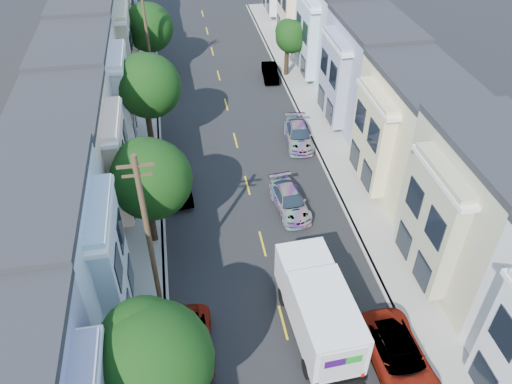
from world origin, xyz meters
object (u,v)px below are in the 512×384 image
at_px(lead_sedan, 290,201).
at_px(parked_left_c, 191,345).
at_px(utility_pole_far, 147,37).
at_px(parked_right_c, 298,135).
at_px(tree_b, 151,362).
at_px(fedex_truck, 318,307).
at_px(parked_left_d, 177,185).
at_px(tree_c, 150,180).
at_px(parked_right_b, 399,358).
at_px(tree_d, 147,87).
at_px(utility_pole_near, 149,241).
at_px(tree_e, 148,28).
at_px(tree_far_r, 291,37).
at_px(parked_right_d, 270,72).

height_order(lead_sedan, parked_left_c, lead_sedan).
bearing_deg(parked_left_c, lead_sedan, 56.03).
bearing_deg(utility_pole_far, parked_right_c, -44.91).
bearing_deg(tree_b, lead_sedan, 57.18).
xyz_separation_m(fedex_truck, parked_left_d, (-6.46, 12.76, -1.14)).
height_order(tree_c, utility_pole_far, utility_pole_far).
bearing_deg(parked_right_b, parked_right_c, 88.35).
bearing_deg(tree_d, parked_left_c, -85.77).
xyz_separation_m(utility_pole_near, parked_left_d, (1.40, 10.01, -4.42)).
relative_size(tree_e, parked_left_d, 1.56).
distance_m(fedex_truck, parked_right_c, 17.94).
relative_size(parked_right_b, parked_right_c, 1.18).
distance_m(tree_c, lead_sedan, 9.72).
relative_size(tree_e, parked_right_c, 1.46).
xyz_separation_m(lead_sedan, parked_right_c, (2.51, 7.83, 0.02)).
relative_size(tree_far_r, parked_right_c, 1.17).
distance_m(tree_b, parked_right_c, 24.46).
height_order(fedex_truck, parked_right_b, fedex_truck).
xyz_separation_m(tree_far_r, utility_pole_far, (-13.19, -0.89, 1.27)).
relative_size(tree_d, tree_e, 1.12).
relative_size(fedex_truck, parked_right_c, 1.49).
xyz_separation_m(tree_b, tree_e, (0.00, 36.27, -0.44)).
relative_size(utility_pole_near, parked_right_b, 1.81).
distance_m(tree_c, fedex_truck, 11.72).
xyz_separation_m(tree_d, parked_right_b, (11.20, -21.51, -4.56)).
bearing_deg(parked_left_d, tree_c, -112.98).
bearing_deg(parked_left_c, tree_far_r, 70.70).
relative_size(tree_far_r, lead_sedan, 1.20).
bearing_deg(tree_far_r, utility_pole_near, -116.14).
height_order(parked_left_d, parked_right_b, parked_right_b).
relative_size(tree_c, tree_e, 1.04).
bearing_deg(tree_far_r, fedex_truck, -100.20).
distance_m(tree_d, parked_right_c, 12.18).
relative_size(tree_e, lead_sedan, 1.50).
xyz_separation_m(utility_pole_far, parked_right_b, (11.20, -31.53, -4.38)).
distance_m(utility_pole_far, parked_left_c, 29.34).
distance_m(parked_left_c, parked_right_d, 31.04).
height_order(parked_right_c, parked_right_d, parked_right_c).
relative_size(parked_left_d, parked_right_d, 1.14).
xyz_separation_m(tree_e, utility_pole_far, (0.00, -3.79, 0.59)).
xyz_separation_m(tree_far_r, fedex_truck, (-5.33, -29.64, -2.01)).
bearing_deg(parked_left_c, tree_c, 101.72).
bearing_deg(tree_c, tree_far_r, 58.38).
distance_m(tree_d, fedex_truck, 20.61).
distance_m(tree_far_r, utility_pole_near, 29.98).
distance_m(tree_far_r, fedex_truck, 30.18).
bearing_deg(utility_pole_far, tree_b, -90.00).
distance_m(lead_sedan, parked_left_c, 12.34).
relative_size(tree_far_r, parked_left_c, 1.18).
bearing_deg(tree_c, lead_sedan, 10.09).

